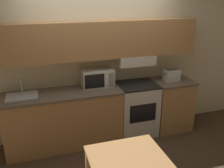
# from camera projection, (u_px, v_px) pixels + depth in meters

# --- Properties ---
(ground_plane) EXTENTS (16.00, 16.00, 0.00)m
(ground_plane) POSITION_uv_depth(u_px,v_px,m) (101.00, 129.00, 4.62)
(ground_plane) COLOR #4C3828
(wall_back) EXTENTS (5.56, 0.38, 2.55)m
(wall_back) POSITION_uv_depth(u_px,v_px,m) (101.00, 53.00, 4.06)
(wall_back) COLOR beige
(wall_back) RESTS_ON ground_plane
(lower_counter_main) EXTENTS (1.83, 0.59, 0.93)m
(lower_counter_main) POSITION_uv_depth(u_px,v_px,m) (64.00, 119.00, 4.01)
(lower_counter_main) COLOR tan
(lower_counter_main) RESTS_ON ground_plane
(lower_counter_right_stub) EXTENTS (0.68, 0.59, 0.93)m
(lower_counter_right_stub) POSITION_uv_depth(u_px,v_px,m) (171.00, 104.00, 4.55)
(lower_counter_right_stub) COLOR tan
(lower_counter_right_stub) RESTS_ON ground_plane
(stove_range) EXTENTS (0.66, 0.56, 0.93)m
(stove_range) POSITION_uv_depth(u_px,v_px,m) (136.00, 109.00, 4.37)
(stove_range) COLOR silver
(stove_range) RESTS_ON ground_plane
(microwave) EXTENTS (0.51, 0.30, 0.29)m
(microwave) POSITION_uv_depth(u_px,v_px,m) (97.00, 78.00, 4.06)
(microwave) COLOR silver
(microwave) RESTS_ON lower_counter_main
(toaster) EXTENTS (0.27, 0.19, 0.20)m
(toaster) POSITION_uv_depth(u_px,v_px,m) (172.00, 75.00, 4.35)
(toaster) COLOR silver
(toaster) RESTS_ON lower_counter_right_stub
(sink_basin) EXTENTS (0.45, 0.35, 0.25)m
(sink_basin) POSITION_uv_depth(u_px,v_px,m) (22.00, 96.00, 3.68)
(sink_basin) COLOR #B7BABF
(sink_basin) RESTS_ON lower_counter_main
(dining_table) EXTENTS (0.81, 0.66, 0.75)m
(dining_table) POSITION_uv_depth(u_px,v_px,m) (127.00, 167.00, 2.70)
(dining_table) COLOR #B27F4C
(dining_table) RESTS_ON ground_plane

